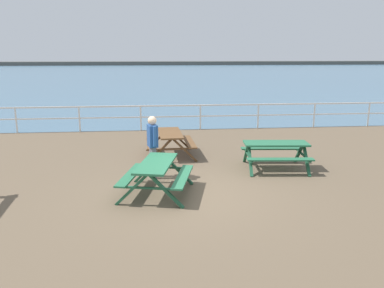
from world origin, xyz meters
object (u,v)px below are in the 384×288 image
object	(u,v)px
picnic_table_near_left	(170,138)
picnic_table_near_right	(276,149)
picnic_table_mid_centre	(156,170)
visitor	(153,143)

from	to	relation	value
picnic_table_near_left	picnic_table_near_right	bearing A→B (deg)	-122.87
picnic_table_near_left	picnic_table_mid_centre	size ratio (longest dim) A/B	0.88
picnic_table_near_right	picnic_table_near_left	bearing A→B (deg)	154.63
picnic_table_near_left	picnic_table_near_right	xyz separation A→B (m)	(2.92, -1.75, 0.00)
picnic_table_mid_centre	visitor	distance (m)	1.31
picnic_table_near_right	picnic_table_mid_centre	distance (m)	3.80
picnic_table_near_right	picnic_table_mid_centre	bearing A→B (deg)	-148.13
picnic_table_near_left	picnic_table_mid_centre	bearing A→B (deg)	169.97
picnic_table_near_left	picnic_table_mid_centre	world-z (taller)	same
picnic_table_near_right	picnic_table_mid_centre	xyz separation A→B (m)	(-3.41, -1.69, 0.00)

